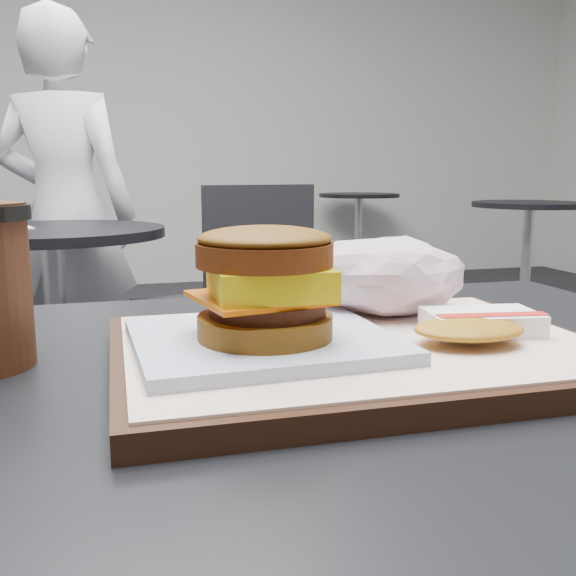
% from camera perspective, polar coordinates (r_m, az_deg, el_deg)
% --- Properties ---
extents(customer_table, '(0.80, 0.60, 0.77)m').
position_cam_1_polar(customer_table, '(0.60, 3.31, -23.69)').
color(customer_table, '#A5A5AA').
rests_on(customer_table, ground).
extents(serving_tray, '(0.38, 0.28, 0.02)m').
position_cam_1_polar(serving_tray, '(0.52, 6.18, -5.63)').
color(serving_tray, black).
rests_on(serving_tray, customer_table).
extents(breakfast_sandwich, '(0.20, 0.18, 0.09)m').
position_cam_1_polar(breakfast_sandwich, '(0.47, -2.08, -0.86)').
color(breakfast_sandwich, silver).
rests_on(breakfast_sandwich, serving_tray).
extents(hash_brown, '(0.12, 0.10, 0.02)m').
position_cam_1_polar(hash_brown, '(0.53, 16.36, -3.19)').
color(hash_brown, white).
rests_on(hash_brown, serving_tray).
extents(crumpled_wrapper, '(0.16, 0.13, 0.07)m').
position_cam_1_polar(crumpled_wrapper, '(0.61, 8.44, 1.16)').
color(crumpled_wrapper, white).
rests_on(crumpled_wrapper, serving_tray).
extents(neighbor_table, '(0.70, 0.70, 0.75)m').
position_cam_1_polar(neighbor_table, '(2.16, -20.01, -0.23)').
color(neighbor_table, black).
rests_on(neighbor_table, ground).
extents(napkin, '(0.15, 0.15, 0.00)m').
position_cam_1_polar(napkin, '(2.16, -23.43, 4.92)').
color(napkin, white).
rests_on(napkin, neighbor_table).
extents(neighbor_chair, '(0.63, 0.49, 0.88)m').
position_cam_1_polar(neighbor_chair, '(2.19, -5.60, -0.60)').
color(neighbor_chair, '#A5A6AA').
rests_on(neighbor_chair, ground).
extents(patron, '(0.65, 0.55, 1.52)m').
position_cam_1_polar(patron, '(2.63, -19.16, 6.13)').
color(patron, silver).
rests_on(patron, ground).
extents(bg_table_near, '(0.66, 0.66, 0.75)m').
position_cam_1_polar(bg_table_near, '(4.05, 20.55, 4.52)').
color(bg_table_near, black).
rests_on(bg_table_near, ground).
extents(bg_table_far, '(0.66, 0.66, 0.75)m').
position_cam_1_polar(bg_table_far, '(5.36, 6.30, 6.35)').
color(bg_table_far, black).
rests_on(bg_table_far, ground).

